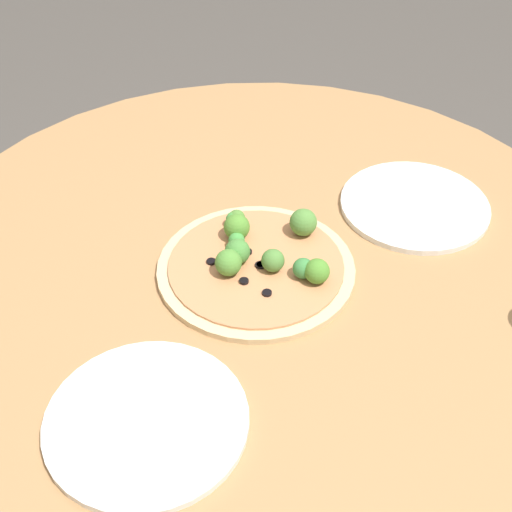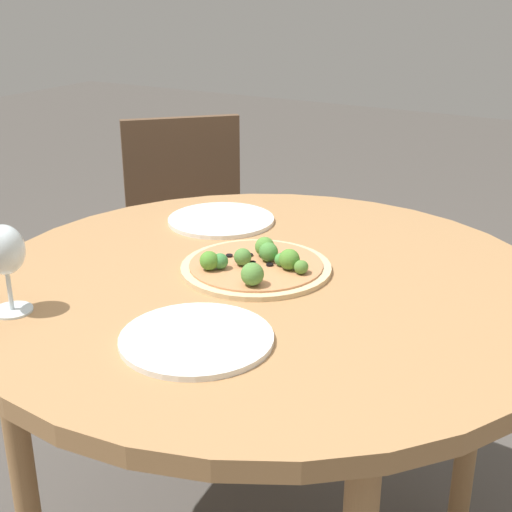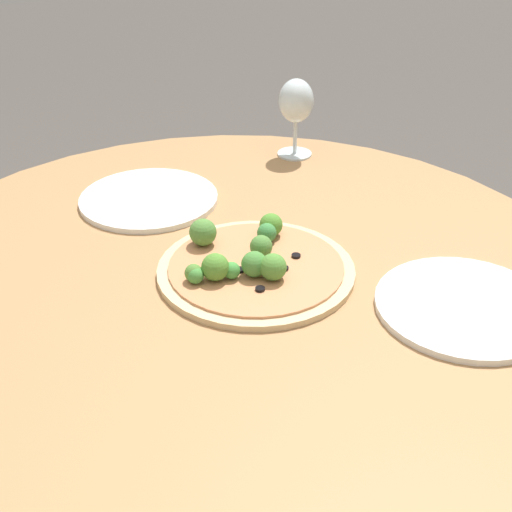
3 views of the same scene
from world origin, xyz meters
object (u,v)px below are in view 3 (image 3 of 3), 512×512
(pizza, at_px, (252,264))
(wine_glass, at_px, (296,103))
(plate_near, at_px, (465,306))
(plate_far, at_px, (149,199))

(pizza, bearing_deg, wine_glass, -37.12)
(pizza, distance_m, wine_glass, 0.47)
(plate_near, xyz_separation_m, plate_far, (0.51, 0.28, 0.00))
(pizza, relative_size, plate_far, 1.20)
(pizza, distance_m, plate_near, 0.31)
(wine_glass, bearing_deg, pizza, 142.88)
(plate_near, bearing_deg, wine_glass, -5.24)
(plate_near, distance_m, plate_far, 0.59)
(plate_near, relative_size, plate_far, 1.01)
(plate_near, bearing_deg, plate_far, 28.94)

